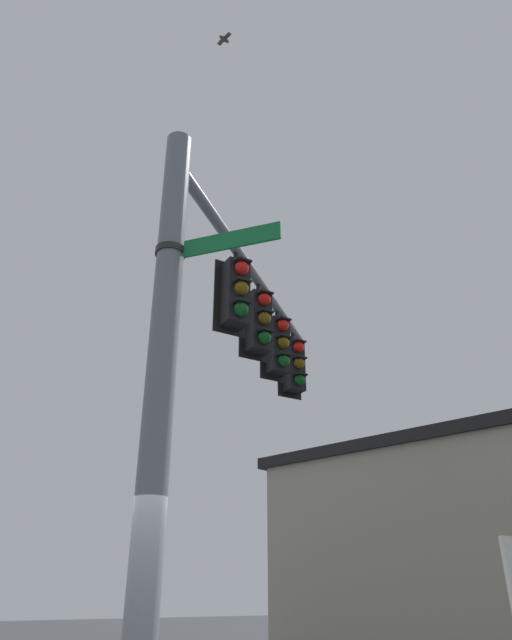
{
  "coord_description": "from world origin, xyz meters",
  "views": [
    {
      "loc": [
        1.95,
        5.23,
        1.68
      ],
      "look_at": [
        -2.29,
        -1.91,
        5.74
      ],
      "focal_mm": 31.47,
      "sensor_mm": 36.0,
      "label": 1
    }
  ],
  "objects_px": {
    "traffic_light_nearest_pole": "(236,292)",
    "traffic_light_mid_inner": "(259,322)",
    "traffic_light_arm_end": "(294,366)",
    "street_name_sign": "(197,247)",
    "bird_flying": "(224,39)",
    "traffic_light_mid_outer": "(278,346)"
  },
  "relations": [
    {
      "from": "traffic_light_mid_outer",
      "to": "traffic_light_arm_end",
      "type": "height_order",
      "value": "same"
    },
    {
      "from": "street_name_sign",
      "to": "traffic_light_arm_end",
      "type": "bearing_deg",
      "value": -136.64
    },
    {
      "from": "traffic_light_mid_outer",
      "to": "bird_flying",
      "type": "relative_size",
      "value": 4.35
    },
    {
      "from": "traffic_light_mid_outer",
      "to": "traffic_light_arm_end",
      "type": "xyz_separation_m",
      "value": [
        -0.82,
        -0.68,
        0.0
      ]
    },
    {
      "from": "traffic_light_mid_inner",
      "to": "street_name_sign",
      "type": "xyz_separation_m",
      "value": [
        2.17,
        2.23,
        -0.52
      ]
    },
    {
      "from": "traffic_light_mid_outer",
      "to": "traffic_light_nearest_pole",
      "type": "bearing_deg",
      "value": 39.84
    },
    {
      "from": "traffic_light_arm_end",
      "to": "street_name_sign",
      "type": "relative_size",
      "value": 1.08
    },
    {
      "from": "traffic_light_nearest_pole",
      "to": "traffic_light_mid_inner",
      "type": "height_order",
      "value": "same"
    },
    {
      "from": "street_name_sign",
      "to": "bird_flying",
      "type": "bearing_deg",
      "value": -148.72
    },
    {
      "from": "traffic_light_mid_inner",
      "to": "traffic_light_mid_outer",
      "type": "relative_size",
      "value": 1.0
    },
    {
      "from": "street_name_sign",
      "to": "bird_flying",
      "type": "height_order",
      "value": "bird_flying"
    },
    {
      "from": "traffic_light_mid_inner",
      "to": "traffic_light_arm_end",
      "type": "xyz_separation_m",
      "value": [
        -1.64,
        -1.37,
        0.0
      ]
    },
    {
      "from": "traffic_light_mid_inner",
      "to": "traffic_light_arm_end",
      "type": "height_order",
      "value": "same"
    },
    {
      "from": "traffic_light_nearest_pole",
      "to": "street_name_sign",
      "type": "xyz_separation_m",
      "value": [
        1.35,
        1.54,
        -0.52
      ]
    },
    {
      "from": "traffic_light_nearest_pole",
      "to": "bird_flying",
      "type": "distance_m",
      "value": 3.85
    },
    {
      "from": "traffic_light_mid_inner",
      "to": "bird_flying",
      "type": "bearing_deg",
      "value": 47.97
    },
    {
      "from": "traffic_light_arm_end",
      "to": "street_name_sign",
      "type": "height_order",
      "value": "traffic_light_arm_end"
    },
    {
      "from": "traffic_light_mid_outer",
      "to": "bird_flying",
      "type": "height_order",
      "value": "bird_flying"
    },
    {
      "from": "traffic_light_mid_inner",
      "to": "traffic_light_arm_end",
      "type": "bearing_deg",
      "value": -140.16
    },
    {
      "from": "street_name_sign",
      "to": "traffic_light_mid_outer",
      "type": "bearing_deg",
      "value": -135.74
    },
    {
      "from": "traffic_light_mid_inner",
      "to": "street_name_sign",
      "type": "bearing_deg",
      "value": 45.77
    },
    {
      "from": "traffic_light_nearest_pole",
      "to": "traffic_light_arm_end",
      "type": "height_order",
      "value": "same"
    }
  ]
}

